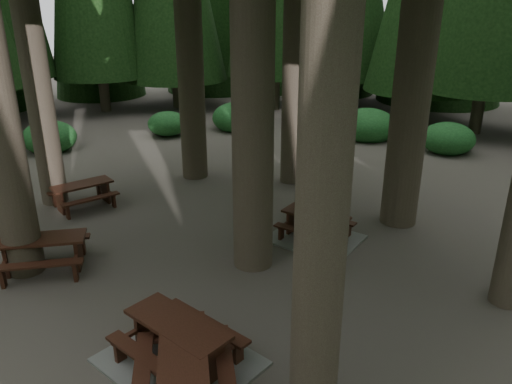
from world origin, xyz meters
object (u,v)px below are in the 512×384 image
Objects in this scene: picnic_table_b at (83,191)px; picnic_table_c at (315,231)px; picnic_table_f at (184,364)px; picnic_table_a at (179,350)px; picnic_table_e at (43,249)px.

picnic_table_c is (6.06, 2.22, -0.24)m from picnic_table_b.
picnic_table_a is at bearing -172.61° from picnic_table_f.
picnic_table_b is 7.86m from picnic_table_f.
picnic_table_c is (-0.61, 5.02, -0.04)m from picnic_table_a.
picnic_table_b is at bearing -163.21° from picnic_table_c.
picnic_table_f is at bearing -56.58° from picnic_table_e.
picnic_table_e is 4.93m from picnic_table_f.
picnic_table_b reaches higher than picnic_table_c.
picnic_table_c is at bearing -56.34° from picnic_table_b.
picnic_table_a is 1.13× the size of picnic_table_c.
picnic_table_a is 1.07× the size of picnic_table_e.
picnic_table_f is (1.13, -5.41, 0.29)m from picnic_table_c.
picnic_table_c is 0.92× the size of picnic_table_f.
picnic_table_a reaches higher than picnic_table_b.
picnic_table_f reaches higher than picnic_table_e.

